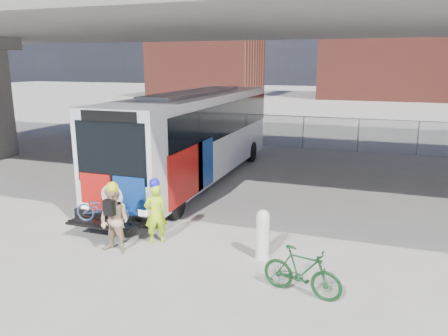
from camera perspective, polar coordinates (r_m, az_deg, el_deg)
The scene contains 9 objects.
ground at distance 14.41m, azimuth -1.72°, elevation -5.77°, with size 160.00×160.00×0.00m, color #9E9991.
bus at distance 17.81m, azimuth -3.70°, elevation 4.96°, with size 2.67×12.92×3.69m.
overpass at distance 17.47m, azimuth 3.13°, elevation 19.39°, with size 40.00×16.00×7.95m.
chainlink_fence at distance 25.38m, azimuth 8.12°, elevation 5.88°, with size 30.00×0.06×30.00m.
brick_buildings at distance 61.01m, azimuth 16.46°, elevation 13.69°, with size 54.00×22.00×12.00m.
bollard at distance 10.95m, azimuth 5.08°, elevation -8.42°, with size 0.33×0.33×1.28m.
cyclist_hivis at distance 11.91m, azimuth -8.94°, elevation -5.72°, with size 0.72×0.69×1.82m.
cyclist_tan at distance 11.52m, azimuth -14.15°, elevation -6.54°, with size 0.89×0.72×1.90m.
bike_parked at distance 9.53m, azimuth 10.15°, elevation -13.18°, with size 0.49×1.74×1.05m, color #143E1C.
Camera 1 is at (4.93, -12.67, 4.79)m, focal length 35.00 mm.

